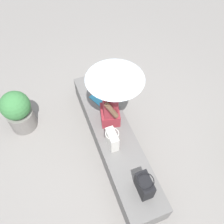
# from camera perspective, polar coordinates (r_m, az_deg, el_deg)

# --- Properties ---
(ground_plane) EXTENTS (14.00, 14.00, 0.00)m
(ground_plane) POSITION_cam_1_polar(r_m,az_deg,el_deg) (3.94, 0.44, -8.05)
(ground_plane) COLOR gray
(stone_bench) EXTENTS (2.63, 0.56, 0.40)m
(stone_bench) POSITION_cam_1_polar(r_m,az_deg,el_deg) (3.76, 0.46, -6.58)
(stone_bench) COLOR slate
(stone_bench) RESTS_ON ground
(person_seated) EXTENTS (0.50, 0.35, 0.90)m
(person_seated) POSITION_cam_1_polar(r_m,az_deg,el_deg) (3.42, -0.50, 2.07)
(person_seated) COLOR #992D38
(person_seated) RESTS_ON stone_bench
(parasol) EXTENTS (0.79, 0.79, 1.06)m
(parasol) POSITION_cam_1_polar(r_m,az_deg,el_deg) (3.05, 0.72, 9.23)
(parasol) COLOR #B7B7BC
(parasol) RESTS_ON stone_bench
(handbag_black) EXTENTS (0.28, 0.21, 0.31)m
(handbag_black) POSITION_cam_1_polar(r_m,az_deg,el_deg) (3.10, 7.81, -17.15)
(handbag_black) COLOR black
(handbag_black) RESTS_ON stone_bench
(tote_bag_canvas) EXTENTS (0.26, 0.19, 0.30)m
(tote_bag_canvas) POSITION_cam_1_polar(r_m,az_deg,el_deg) (3.36, 0.03, -6.53)
(tote_bag_canvas) COLOR silver
(tote_bag_canvas) RESTS_ON stone_bench
(magazine) EXTENTS (0.34, 0.30, 0.01)m
(magazine) POSITION_cam_1_polar(r_m,az_deg,el_deg) (3.99, -3.23, 3.27)
(magazine) COLOR #339ED1
(magazine) RESTS_ON stone_bench
(planter_far) EXTENTS (0.47, 0.47, 0.78)m
(planter_far) POSITION_cam_1_polar(r_m,az_deg,el_deg) (4.12, -21.75, 0.19)
(planter_far) COLOR gray
(planter_far) RESTS_ON ground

